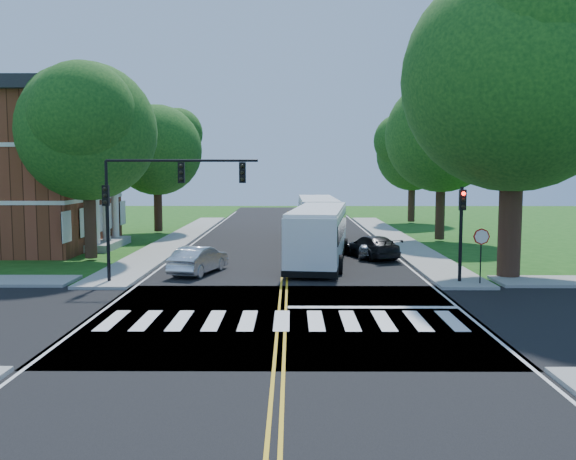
{
  "coord_description": "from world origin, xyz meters",
  "views": [
    {
      "loc": [
        0.34,
        -21.61,
        5.29
      ],
      "look_at": [
        0.18,
        7.99,
        2.4
      ],
      "focal_mm": 38.0,
      "sensor_mm": 36.0,
      "label": 1
    }
  ],
  "objects_px": {
    "bus_lead": "(319,234)",
    "hatchback": "(199,260)",
    "suv": "(378,247)",
    "dark_sedan": "(371,247)",
    "signal_nw": "(157,190)",
    "bus_follow": "(318,218)",
    "signal_ne": "(461,221)"
  },
  "relations": [
    {
      "from": "bus_follow",
      "to": "hatchback",
      "type": "bearing_deg",
      "value": 65.62
    },
    {
      "from": "bus_follow",
      "to": "dark_sedan",
      "type": "relative_size",
      "value": 2.64
    },
    {
      "from": "signal_ne",
      "to": "bus_follow",
      "type": "height_order",
      "value": "signal_ne"
    },
    {
      "from": "suv",
      "to": "signal_nw",
      "type": "bearing_deg",
      "value": 50.37
    },
    {
      "from": "bus_follow",
      "to": "suv",
      "type": "height_order",
      "value": "bus_follow"
    },
    {
      "from": "bus_lead",
      "to": "dark_sedan",
      "type": "height_order",
      "value": "bus_lead"
    },
    {
      "from": "signal_nw",
      "to": "signal_ne",
      "type": "xyz_separation_m",
      "value": [
        14.06,
        0.01,
        -1.41
      ]
    },
    {
      "from": "suv",
      "to": "bus_lead",
      "type": "bearing_deg",
      "value": 43.91
    },
    {
      "from": "suv",
      "to": "bus_follow",
      "type": "bearing_deg",
      "value": -57.93
    },
    {
      "from": "signal_nw",
      "to": "hatchback",
      "type": "xyz_separation_m",
      "value": [
        1.43,
        2.95,
        -3.66
      ]
    },
    {
      "from": "bus_lead",
      "to": "hatchback",
      "type": "bearing_deg",
      "value": 37.61
    },
    {
      "from": "bus_lead",
      "to": "hatchback",
      "type": "distance_m",
      "value": 7.45
    },
    {
      "from": "bus_lead",
      "to": "hatchback",
      "type": "xyz_separation_m",
      "value": [
        -6.36,
        -3.75,
        -0.97
      ]
    },
    {
      "from": "signal_nw",
      "to": "bus_follow",
      "type": "relative_size",
      "value": 0.57
    },
    {
      "from": "signal_nw",
      "to": "suv",
      "type": "xyz_separation_m",
      "value": [
        11.5,
        8.98,
        -3.77
      ]
    },
    {
      "from": "dark_sedan",
      "to": "hatchback",
      "type": "bearing_deg",
      "value": 10.33
    },
    {
      "from": "signal_ne",
      "to": "dark_sedan",
      "type": "xyz_separation_m",
      "value": [
        -3.01,
        8.54,
        -2.27
      ]
    },
    {
      "from": "signal_nw",
      "to": "suv",
      "type": "height_order",
      "value": "signal_nw"
    },
    {
      "from": "dark_sedan",
      "to": "signal_nw",
      "type": "bearing_deg",
      "value": 17.88
    },
    {
      "from": "signal_ne",
      "to": "dark_sedan",
      "type": "bearing_deg",
      "value": 109.42
    },
    {
      "from": "signal_ne",
      "to": "suv",
      "type": "xyz_separation_m",
      "value": [
        -2.56,
        8.97,
        -2.35
      ]
    },
    {
      "from": "suv",
      "to": "dark_sedan",
      "type": "height_order",
      "value": "dark_sedan"
    },
    {
      "from": "bus_follow",
      "to": "suv",
      "type": "distance_m",
      "value": 9.85
    },
    {
      "from": "signal_ne",
      "to": "dark_sedan",
      "type": "height_order",
      "value": "signal_ne"
    },
    {
      "from": "hatchback",
      "to": "signal_nw",
      "type": "bearing_deg",
      "value": 80.92
    },
    {
      "from": "signal_ne",
      "to": "suv",
      "type": "bearing_deg",
      "value": 105.92
    },
    {
      "from": "signal_nw",
      "to": "bus_lead",
      "type": "relative_size",
      "value": 0.57
    },
    {
      "from": "bus_follow",
      "to": "signal_ne",
      "type": "bearing_deg",
      "value": 107.43
    },
    {
      "from": "bus_lead",
      "to": "suv",
      "type": "bearing_deg",
      "value": -141.39
    },
    {
      "from": "hatchback",
      "to": "bus_follow",
      "type": "bearing_deg",
      "value": -97.25
    },
    {
      "from": "signal_ne",
      "to": "bus_lead",
      "type": "relative_size",
      "value": 0.35
    },
    {
      "from": "signal_nw",
      "to": "dark_sedan",
      "type": "bearing_deg",
      "value": 37.74
    }
  ]
}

